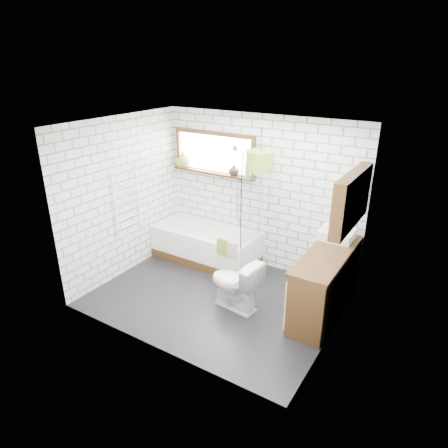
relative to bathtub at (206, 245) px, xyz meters
The scene contains 22 objects.
floor 1.23m from the bathtub, 48.86° to the right, with size 3.40×2.60×0.01m, color black.
ceiling 2.52m from the bathtub, 48.86° to the right, with size 3.40×2.60×0.01m, color white.
wall_back 1.30m from the bathtub, 27.08° to the left, with size 3.40×0.01×2.50m, color white.
wall_front 2.53m from the bathtub, 70.35° to the right, with size 3.40×0.01×2.50m, color white.
wall_left 1.60m from the bathtub, 135.47° to the right, with size 0.01×2.60×2.50m, color white.
wall_right 2.82m from the bathtub, 19.89° to the right, with size 0.01×2.60×2.50m, color white.
window 1.55m from the bathtub, 99.81° to the left, with size 1.52×0.16×0.68m, color #341F0E.
towel_radiator 1.55m from the bathtub, 134.03° to the right, with size 0.06×0.52×1.00m, color white.
mirror_cabinet 2.78m from the bathtub, ahead, with size 0.16×1.20×0.70m, color #341F0E.
shower_riser 1.18m from the bathtub, 42.68° to the left, with size 0.02×0.02×1.30m, color silver.
bathtub is the anchor object (origin of this frame).
shower_screen 1.36m from the bathtub, ahead, with size 0.02×0.72×1.50m, color white.
towel_green 0.76m from the bathtub, 33.91° to the right, with size 0.20×0.05×0.27m, color olive.
towel_beige 0.89m from the bathtub, 27.89° to the right, with size 0.18×0.05×0.24m, color tan.
vanity 2.27m from the bathtub, 10.25° to the right, with size 0.51×1.58×0.91m, color #341F0E.
basin 2.28m from the bathtub, ahead, with size 0.46×0.40×0.13m, color white.
tap 2.45m from the bathtub, ahead, with size 0.03×0.03×0.14m, color silver.
toilet 1.49m from the bathtub, 39.98° to the right, with size 0.74×0.42×0.76m, color white.
vase_olive 1.52m from the bathtub, 154.30° to the left, with size 0.25×0.25×0.27m, color olive.
vase_dark 1.37m from the bathtub, 43.18° to the left, with size 0.18×0.18×0.19m, color black.
bottle 1.45m from the bathtub, 29.14° to the left, with size 0.06×0.06×0.20m, color olive.
pendant 2.40m from the bathtub, 29.67° to the right, with size 0.34×0.34×0.25m, color olive.
Camera 1 is at (2.76, -4.17, 3.27)m, focal length 32.00 mm.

